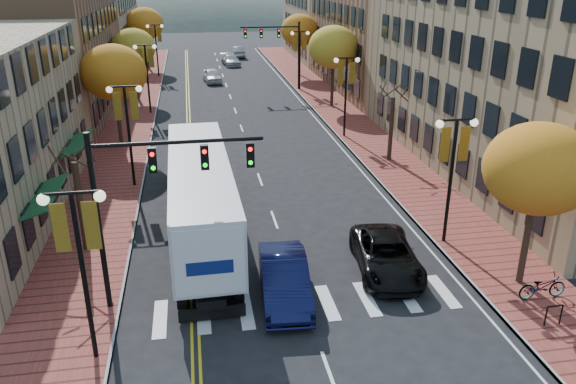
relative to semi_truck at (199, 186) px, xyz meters
name	(u,v)px	position (x,y,z in m)	size (l,w,h in m)	color
ground	(316,336)	(3.73, -9.22, -2.40)	(200.00, 200.00, 0.00)	black
sidewalk_left	(132,118)	(-5.27, 23.28, -2.33)	(4.00, 85.00, 0.15)	brown
sidewalk_right	(335,110)	(12.73, 23.28, -2.33)	(4.00, 85.00, 0.15)	brown
building_left_mid	(33,50)	(-13.27, 26.78, 3.10)	(12.00, 24.00, 11.00)	brown
building_left_far	(82,29)	(-13.27, 51.78, 2.35)	(12.00, 26.00, 9.50)	#9E8966
building_right_near	(555,48)	(22.23, 6.78, 5.10)	(15.00, 28.00, 15.00)	#997F5B
building_right_mid	(402,39)	(22.23, 32.78, 2.60)	(15.00, 24.00, 10.00)	brown
building_right_far	(347,17)	(22.23, 54.78, 3.10)	(15.00, 20.00, 11.00)	#9E8966
tree_left_a	(81,207)	(-5.27, -1.22, -0.15)	(0.28, 0.28, 4.20)	#382619
tree_left_b	(114,72)	(-5.27, 14.78, 3.04)	(4.48, 4.48, 7.21)	#382619
tree_left_c	(133,47)	(-5.27, 30.78, 2.65)	(4.16, 4.16, 6.69)	#382619
tree_left_d	(145,24)	(-5.27, 48.78, 3.20)	(4.61, 4.61, 7.42)	#382619
tree_right_a	(539,169)	(12.73, -7.22, 2.65)	(4.16, 4.16, 6.69)	#382619
tree_right_b	(391,129)	(12.73, 8.78, -0.15)	(0.28, 0.28, 4.20)	#382619
tree_right_c	(333,47)	(12.73, 24.78, 3.04)	(4.48, 4.48, 7.21)	#382619
tree_right_d	(300,30)	(12.73, 40.78, 2.89)	(4.35, 4.35, 7.00)	#382619
lamp_left_a	(79,245)	(-3.77, -9.22, 1.89)	(1.96, 0.36, 6.05)	black
lamp_left_b	(127,117)	(-3.77, 6.78, 1.89)	(1.96, 0.36, 6.05)	black
lamp_left_c	(146,65)	(-3.77, 24.78, 1.89)	(1.96, 0.36, 6.05)	black
lamp_left_d	(156,40)	(-3.77, 42.78, 1.89)	(1.96, 0.36, 6.05)	black
lamp_right_a	(453,157)	(11.23, -3.22, 1.89)	(1.96, 0.36, 6.05)	black
lamp_right_b	(346,81)	(11.23, 14.78, 1.89)	(1.96, 0.36, 6.05)	black
lamp_right_c	(300,49)	(11.23, 32.78, 1.89)	(1.96, 0.36, 6.05)	black
traffic_mast_near	(150,186)	(-1.75, -6.22, 2.52)	(6.10, 0.35, 7.00)	black
traffic_mast_far	(281,43)	(9.20, 32.78, 2.52)	(6.10, 0.34, 7.00)	black
semi_truck	(199,186)	(0.00, 0.00, 0.00)	(2.94, 16.50, 4.11)	black
navy_sedan	(284,279)	(3.03, -6.56, -1.55)	(1.80, 5.17, 1.70)	#0C1033
black_suv	(386,255)	(7.67, -5.22, -1.65)	(2.49, 5.40, 1.50)	black
car_far_white	(212,76)	(2.31, 38.65, -1.65)	(1.78, 4.43, 1.51)	silver
car_far_silver	(231,60)	(5.30, 49.98, -1.72)	(1.90, 4.68, 1.36)	#ABABB2
car_far_oncoming	(238,52)	(6.88, 57.12, -1.63)	(1.64, 4.71, 1.55)	#96969D
bicycle	(542,286)	(12.86, -8.51, -1.74)	(0.68, 1.95, 1.03)	gray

